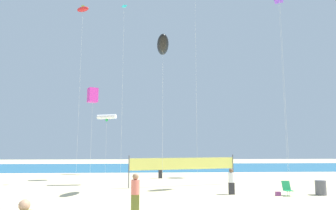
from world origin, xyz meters
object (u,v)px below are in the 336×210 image
at_px(beachgoer_navy_shirt, 160,169).
at_px(volleyball_net, 184,165).
at_px(kite_red_inflatable, 83,10).
at_px(kite_magenta_box, 93,95).
at_px(folding_beach_chair, 287,188).
at_px(kite_cyan_diamond, 124,15).
at_px(beach_handbag, 278,194).
at_px(trash_barrel, 321,188).
at_px(beachgoer_white_shirt, 231,180).
at_px(kite_white_tube, 107,117).
at_px(beachgoer_coral_shirt, 135,191).
at_px(kite_black_inflatable, 163,45).

xyz_separation_m(beachgoer_navy_shirt, volleyball_net, (1.66, -6.03, 0.73)).
height_order(kite_red_inflatable, kite_magenta_box, kite_red_inflatable).
distance_m(folding_beach_chair, kite_cyan_diamond, 19.47).
distance_m(beach_handbag, kite_magenta_box, 18.63).
bearing_deg(kite_magenta_box, beachgoer_navy_shirt, 9.37).
relative_size(beachgoer_navy_shirt, trash_barrel, 1.88).
bearing_deg(beachgoer_navy_shirt, kite_cyan_diamond, -144.55).
bearing_deg(beachgoer_navy_shirt, volleyball_net, -88.93).
height_order(beachgoer_white_shirt, kite_red_inflatable, kite_red_inflatable).
bearing_deg(trash_barrel, kite_white_tube, 135.55).
bearing_deg(folding_beach_chair, kite_magenta_box, -178.87).
bearing_deg(beachgoer_coral_shirt, kite_magenta_box, -80.34).
bearing_deg(beachgoer_white_shirt, kite_magenta_box, 81.47).
distance_m(volleyball_net, kite_black_inflatable, 9.42).
distance_m(beach_handbag, kite_red_inflatable, 26.55).
bearing_deg(trash_barrel, folding_beach_chair, -177.89).
relative_size(trash_barrel, kite_black_inflatable, 0.08).
bearing_deg(folding_beach_chair, volleyball_net, 176.44).
distance_m(volleyball_net, kite_red_inflatable, 20.40).
distance_m(beachgoer_white_shirt, kite_red_inflatable, 24.16).
distance_m(beach_handbag, kite_cyan_diamond, 19.40).
bearing_deg(folding_beach_chair, beachgoer_coral_shirt, -118.86).
xyz_separation_m(volleyball_net, kite_cyan_diamond, (-5.12, 1.94, 13.22)).
bearing_deg(kite_red_inflatable, beachgoer_coral_shirt, -67.88).
height_order(beachgoer_navy_shirt, beach_handbag, beachgoer_navy_shirt).
xyz_separation_m(beach_handbag, kite_white_tube, (-13.06, 15.85, 6.31)).
distance_m(beachgoer_white_shirt, beach_handbag, 2.93).
distance_m(folding_beach_chair, volleyball_net, 7.89).
bearing_deg(volleyball_net, trash_barrel, -30.60).
xyz_separation_m(kite_white_tube, kite_red_inflatable, (-2.39, -3.41, 11.34)).
relative_size(kite_magenta_box, kite_black_inflatable, 0.79).
relative_size(beachgoer_coral_shirt, beachgoer_white_shirt, 1.08).
xyz_separation_m(kite_white_tube, kite_magenta_box, (-0.54, -5.82, 1.53)).
distance_m(beachgoer_white_shirt, beachgoer_navy_shirt, 11.22).
xyz_separation_m(trash_barrel, kite_black_inflatable, (-10.04, 1.40, 9.76)).
xyz_separation_m(beachgoer_coral_shirt, beachgoer_navy_shirt, (1.64, 15.38, -0.04)).
bearing_deg(volleyball_net, beachgoer_navy_shirt, 105.41).
height_order(volleyball_net, beach_handbag, volleyball_net).
relative_size(folding_beach_chair, kite_black_inflatable, 0.08).
relative_size(folding_beach_chair, kite_magenta_box, 0.10).
height_order(beachgoer_coral_shirt, folding_beach_chair, beachgoer_coral_shirt).
bearing_deg(kite_white_tube, kite_magenta_box, -95.33).
relative_size(folding_beach_chair, trash_barrel, 0.98).
xyz_separation_m(beachgoer_white_shirt, beachgoer_navy_shirt, (-4.29, 10.37, 0.03)).
bearing_deg(kite_magenta_box, folding_beach_chair, -34.78).
xyz_separation_m(beachgoer_coral_shirt, volleyball_net, (3.30, 9.35, 0.69)).
relative_size(beachgoer_navy_shirt, volleyball_net, 0.20).
height_order(kite_white_tube, kite_magenta_box, kite_magenta_box).
relative_size(beachgoer_white_shirt, kite_red_inflatable, 0.09).
bearing_deg(beachgoer_white_shirt, kite_cyan_diamond, 82.99).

